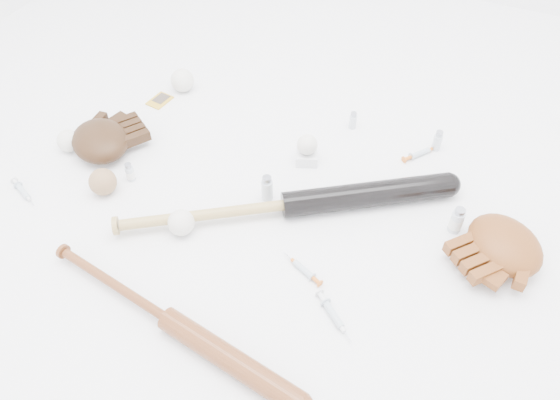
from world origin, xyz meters
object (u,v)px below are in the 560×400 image
at_px(glove_dark, 100,140).
at_px(pedestal, 307,157).
at_px(bat_dark, 287,205).
at_px(bat_wood, 169,320).

xyz_separation_m(glove_dark, pedestal, (0.61, 0.23, -0.03)).
distance_m(glove_dark, pedestal, 0.65).
xyz_separation_m(bat_dark, glove_dark, (-0.64, -0.00, 0.01)).
relative_size(bat_dark, bat_wood, 1.29).
relative_size(bat_dark, glove_dark, 4.11).
bearing_deg(bat_wood, glove_dark, 149.15).
distance_m(bat_wood, glove_dark, 0.69).
bearing_deg(pedestal, glove_dark, -159.47).
xyz_separation_m(bat_wood, glove_dark, (-0.53, 0.44, 0.02)).
relative_size(bat_wood, pedestal, 11.95).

